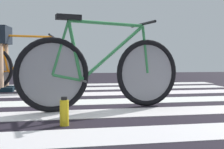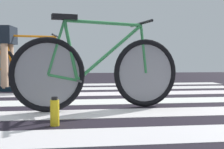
% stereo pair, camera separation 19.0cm
% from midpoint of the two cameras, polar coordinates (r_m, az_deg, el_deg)
% --- Properties ---
extents(ground, '(18.00, 14.00, 0.02)m').
position_cam_midpoint_polar(ground, '(3.48, -5.35, -5.52)').
color(ground, black).
extents(crosswalk_markings, '(5.45, 5.02, 0.00)m').
position_cam_midpoint_polar(crosswalk_markings, '(3.46, -4.93, -5.37)').
color(crosswalk_markings, silver).
rests_on(crosswalk_markings, ground).
extents(bicycle_1_of_2, '(1.71, 0.56, 0.93)m').
position_cam_midpoint_polar(bicycle_1_of_2, '(2.93, -3.69, 0.64)').
color(bicycle_1_of_2, black).
rests_on(bicycle_1_of_2, ground).
extents(bicycle_2_of_2, '(1.73, 0.52, 0.93)m').
position_cam_midpoint_polar(bicycle_2_of_2, '(4.86, -18.15, 1.46)').
color(bicycle_2_of_2, black).
rests_on(bicycle_2_of_2, ground).
extents(cyclist_2_of_2, '(0.35, 0.43, 1.02)m').
position_cam_midpoint_polar(cyclist_2_of_2, '(4.94, -21.72, 4.63)').
color(cyclist_2_of_2, tan).
rests_on(cyclist_2_of_2, ground).
extents(water_bottle, '(0.07, 0.07, 0.22)m').
position_cam_midpoint_polar(water_bottle, '(2.27, -11.73, -7.27)').
color(water_bottle, gold).
rests_on(water_bottle, ground).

